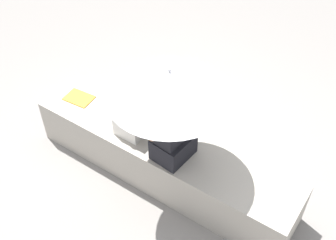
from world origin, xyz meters
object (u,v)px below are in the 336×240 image
object	(u,v)px
parasol	(169,83)
magazine	(79,98)
handbag_black	(129,122)
person_seated	(174,124)

from	to	relation	value
parasol	magazine	distance (m)	1.50
parasol	magazine	size ratio (longest dim) A/B	3.58
parasol	handbag_black	bearing A→B (deg)	-7.02
person_seated	parasol	size ratio (longest dim) A/B	0.90
handbag_black	parasol	bearing A→B (deg)	172.98
person_seated	magazine	xyz separation A→B (m)	(1.21, -0.09, -0.38)
person_seated	parasol	distance (m)	0.48
parasol	person_seated	bearing A→B (deg)	-87.90
person_seated	parasol	world-z (taller)	parasol
parasol	handbag_black	world-z (taller)	parasol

